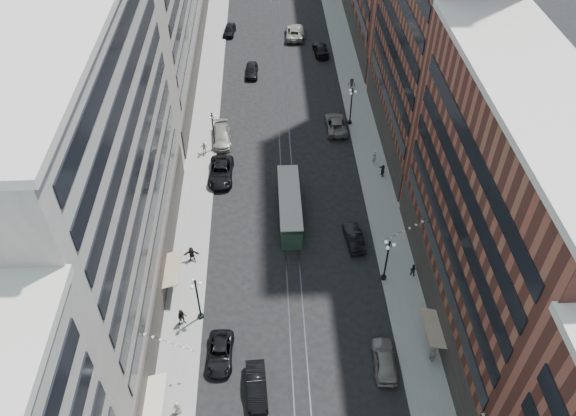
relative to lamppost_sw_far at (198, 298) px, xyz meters
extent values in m
plane|color=black|center=(9.20, 32.00, -3.10)|extent=(220.00, 220.00, 0.00)
cube|color=gray|center=(-1.80, 42.00, -3.02)|extent=(4.00, 180.00, 0.15)
cube|color=gray|center=(20.20, 42.00, -3.02)|extent=(4.00, 180.00, 0.15)
cube|color=#2D2D33|center=(8.50, 42.00, -3.09)|extent=(0.12, 180.00, 0.02)
cube|color=#2D2D33|center=(9.90, 42.00, -3.09)|extent=(0.12, 180.00, 0.02)
cube|color=#9F998D|center=(-7.80, 5.00, 10.90)|extent=(8.00, 36.00, 28.00)
cube|color=brown|center=(26.20, 0.00, 8.90)|extent=(8.00, 30.00, 24.00)
cylinder|color=black|center=(0.00, 0.00, -2.80)|extent=(0.56, 0.56, 0.30)
cylinder|color=black|center=(0.00, 0.00, -0.35)|extent=(0.18, 0.18, 5.20)
sphere|color=black|center=(0.00, 0.00, 2.45)|extent=(0.24, 0.24, 0.24)
sphere|color=white|center=(0.45, 0.00, 2.05)|extent=(0.36, 0.36, 0.36)
sphere|color=white|center=(-0.22, 0.39, 2.05)|extent=(0.36, 0.36, 0.36)
sphere|color=white|center=(-0.22, -0.39, 2.05)|extent=(0.36, 0.36, 0.36)
cylinder|color=black|center=(0.00, 27.00, -2.80)|extent=(0.56, 0.56, 0.30)
cylinder|color=black|center=(0.00, 27.00, -0.35)|extent=(0.18, 0.18, 5.20)
sphere|color=black|center=(0.00, 27.00, 2.45)|extent=(0.24, 0.24, 0.24)
sphere|color=white|center=(0.45, 27.00, 2.05)|extent=(0.36, 0.36, 0.36)
sphere|color=white|center=(-0.22, 27.39, 2.05)|extent=(0.36, 0.36, 0.36)
sphere|color=white|center=(-0.22, 26.61, 2.05)|extent=(0.36, 0.36, 0.36)
cylinder|color=black|center=(18.40, 4.00, -2.80)|extent=(0.56, 0.56, 0.30)
cylinder|color=black|center=(18.40, 4.00, -0.35)|extent=(0.18, 0.18, 5.20)
sphere|color=black|center=(18.40, 4.00, 2.45)|extent=(0.24, 0.24, 0.24)
sphere|color=white|center=(18.85, 4.00, 2.05)|extent=(0.36, 0.36, 0.36)
sphere|color=white|center=(18.18, 4.39, 2.05)|extent=(0.36, 0.36, 0.36)
sphere|color=white|center=(18.18, 3.61, 2.05)|extent=(0.36, 0.36, 0.36)
cylinder|color=black|center=(18.40, 32.00, -2.80)|extent=(0.56, 0.56, 0.30)
cylinder|color=black|center=(18.40, 32.00, -0.35)|extent=(0.18, 0.18, 5.20)
sphere|color=black|center=(18.40, 32.00, 2.45)|extent=(0.24, 0.24, 0.24)
sphere|color=white|center=(18.85, 32.00, 2.05)|extent=(0.36, 0.36, 0.36)
sphere|color=white|center=(18.18, 32.39, 2.05)|extent=(0.36, 0.36, 0.36)
sphere|color=white|center=(18.18, 31.61, 2.05)|extent=(0.36, 0.36, 0.36)
cube|color=#273E30|center=(9.20, 13.89, -1.92)|extent=(2.26, 10.82, 2.35)
cube|color=gray|center=(9.20, 13.89, -0.48)|extent=(1.44, 9.92, 0.54)
cube|color=gray|center=(9.20, 13.89, -0.12)|extent=(2.44, 11.01, 0.14)
cylinder|color=black|center=(9.20, 9.83, -2.78)|extent=(2.07, 0.63, 0.63)
cylinder|color=black|center=(9.20, 17.95, -2.78)|extent=(2.07, 0.63, 0.63)
imported|color=black|center=(2.07, -4.50, -2.41)|extent=(2.43, 5.00, 1.37)
imported|color=gray|center=(16.75, -5.89, -2.26)|extent=(2.22, 5.02, 1.68)
imported|color=black|center=(5.36, -7.92, -2.30)|extent=(1.99, 4.93, 1.59)
imported|color=#A79E8A|center=(-1.21, -9.66, -2.19)|extent=(0.81, 0.55, 1.52)
imported|color=black|center=(-1.63, -0.68, -1.98)|extent=(1.03, 0.70, 1.93)
imported|color=#9F9784|center=(21.07, -5.68, -2.01)|extent=(0.76, 1.19, 1.87)
imported|color=black|center=(1.05, 21.14, -2.23)|extent=(3.02, 6.32, 1.74)
imported|color=gray|center=(0.80, 28.73, -2.24)|extent=(2.81, 6.03, 1.70)
imported|color=black|center=(0.80, 60.41, -2.31)|extent=(2.40, 4.80, 1.57)
imported|color=black|center=(16.00, 9.34, -2.32)|extent=(2.08, 4.84, 1.55)
imported|color=#636058|center=(16.35, 30.93, -2.27)|extent=(2.82, 6.00, 1.66)
imported|color=black|center=(16.14, 52.55, -2.30)|extent=(2.67, 5.66, 1.60)
imported|color=black|center=(4.75, 46.08, -2.29)|extent=(2.06, 4.79, 1.61)
imported|color=#646459|center=(12.75, 59.65, -2.30)|extent=(2.03, 4.93, 1.59)
imported|color=black|center=(-1.43, 7.48, -2.07)|extent=(1.66, 0.57, 1.76)
imported|color=beige|center=(-1.31, 26.09, -2.14)|extent=(0.97, 0.49, 1.61)
imported|color=black|center=(21.41, 4.37, -2.19)|extent=(0.84, 0.71, 1.51)
imported|color=#B8A898|center=(20.39, 23.16, -2.03)|extent=(0.80, 0.73, 1.83)
imported|color=black|center=(19.76, 40.93, -2.06)|extent=(1.22, 0.71, 1.78)
imported|color=gray|center=(12.11, 58.78, -2.21)|extent=(3.26, 6.53, 1.78)
imported|color=black|center=(20.99, 20.45, -2.14)|extent=(0.64, 1.54, 1.61)
camera|label=1|loc=(6.96, -32.76, 41.62)|focal=35.00mm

